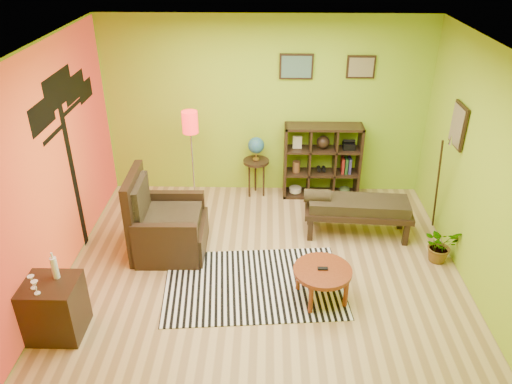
{
  "coord_description": "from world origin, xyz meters",
  "views": [
    {
      "loc": [
        0.03,
        -5.13,
        3.94
      ],
      "look_at": [
        -0.1,
        0.17,
        1.05
      ],
      "focal_mm": 35.0,
      "sensor_mm": 36.0,
      "label": 1
    }
  ],
  "objects_px": {
    "armchair": "(165,228)",
    "floor_lamp": "(191,131)",
    "cube_shelf": "(323,161)",
    "bench": "(355,207)",
    "side_cabinet": "(55,308)",
    "coffee_table": "(322,273)",
    "globe_table": "(256,152)",
    "potted_plant": "(440,248)"
  },
  "relations": [
    {
      "from": "bench",
      "to": "cube_shelf",
      "type": "bearing_deg",
      "value": 107.27
    },
    {
      "from": "floor_lamp",
      "to": "potted_plant",
      "type": "bearing_deg",
      "value": -20.91
    },
    {
      "from": "globe_table",
      "to": "cube_shelf",
      "type": "height_order",
      "value": "cube_shelf"
    },
    {
      "from": "side_cabinet",
      "to": "globe_table",
      "type": "xyz_separation_m",
      "value": [
        2.06,
        3.16,
        0.42
      ]
    },
    {
      "from": "floor_lamp",
      "to": "side_cabinet",
      "type": "bearing_deg",
      "value": -112.58
    },
    {
      "from": "armchair",
      "to": "globe_table",
      "type": "xyz_separation_m",
      "value": [
        1.18,
        1.59,
        0.41
      ]
    },
    {
      "from": "coffee_table",
      "to": "potted_plant",
      "type": "height_order",
      "value": "coffee_table"
    },
    {
      "from": "coffee_table",
      "to": "side_cabinet",
      "type": "distance_m",
      "value": 2.96
    },
    {
      "from": "cube_shelf",
      "to": "side_cabinet",
      "type": "bearing_deg",
      "value": -134.5
    },
    {
      "from": "coffee_table",
      "to": "globe_table",
      "type": "xyz_separation_m",
      "value": [
        -0.83,
        2.53,
        0.4
      ]
    },
    {
      "from": "coffee_table",
      "to": "side_cabinet",
      "type": "xyz_separation_m",
      "value": [
        -2.89,
        -0.63,
        -0.02
      ]
    },
    {
      "from": "coffee_table",
      "to": "bench",
      "type": "xyz_separation_m",
      "value": [
        0.58,
        1.4,
        0.08
      ]
    },
    {
      "from": "potted_plant",
      "to": "coffee_table",
      "type": "bearing_deg",
      "value": -153.87
    },
    {
      "from": "cube_shelf",
      "to": "bench",
      "type": "height_order",
      "value": "cube_shelf"
    },
    {
      "from": "coffee_table",
      "to": "globe_table",
      "type": "distance_m",
      "value": 2.69
    },
    {
      "from": "side_cabinet",
      "to": "potted_plant",
      "type": "distance_m",
      "value": 4.72
    },
    {
      "from": "coffee_table",
      "to": "globe_table",
      "type": "relative_size",
      "value": 0.68
    },
    {
      "from": "side_cabinet",
      "to": "floor_lamp",
      "type": "height_order",
      "value": "floor_lamp"
    },
    {
      "from": "coffee_table",
      "to": "side_cabinet",
      "type": "relative_size",
      "value": 0.7
    },
    {
      "from": "armchair",
      "to": "side_cabinet",
      "type": "height_order",
      "value": "armchair"
    },
    {
      "from": "cube_shelf",
      "to": "bench",
      "type": "xyz_separation_m",
      "value": [
        0.36,
        -1.14,
        -0.16
      ]
    },
    {
      "from": "side_cabinet",
      "to": "cube_shelf",
      "type": "height_order",
      "value": "cube_shelf"
    },
    {
      "from": "side_cabinet",
      "to": "armchair",
      "type": "bearing_deg",
      "value": 60.71
    },
    {
      "from": "cube_shelf",
      "to": "floor_lamp",
      "type": "bearing_deg",
      "value": -166.93
    },
    {
      "from": "armchair",
      "to": "side_cabinet",
      "type": "distance_m",
      "value": 1.8
    },
    {
      "from": "side_cabinet",
      "to": "globe_table",
      "type": "bearing_deg",
      "value": 56.85
    },
    {
      "from": "globe_table",
      "to": "armchair",
      "type": "bearing_deg",
      "value": -126.65
    },
    {
      "from": "coffee_table",
      "to": "bench",
      "type": "relative_size",
      "value": 0.45
    },
    {
      "from": "armchair",
      "to": "potted_plant",
      "type": "bearing_deg",
      "value": -2.36
    },
    {
      "from": "armchair",
      "to": "side_cabinet",
      "type": "bearing_deg",
      "value": -119.29
    },
    {
      "from": "floor_lamp",
      "to": "coffee_table",
      "type": "bearing_deg",
      "value": -49.69
    },
    {
      "from": "armchair",
      "to": "floor_lamp",
      "type": "height_order",
      "value": "floor_lamp"
    },
    {
      "from": "armchair",
      "to": "bench",
      "type": "relative_size",
      "value": 0.75
    },
    {
      "from": "armchair",
      "to": "floor_lamp",
      "type": "xyz_separation_m",
      "value": [
        0.25,
        1.14,
        0.93
      ]
    },
    {
      "from": "coffee_table",
      "to": "cube_shelf",
      "type": "distance_m",
      "value": 2.56
    },
    {
      "from": "armchair",
      "to": "bench",
      "type": "height_order",
      "value": "armchair"
    },
    {
      "from": "cube_shelf",
      "to": "potted_plant",
      "type": "height_order",
      "value": "cube_shelf"
    },
    {
      "from": "potted_plant",
      "to": "bench",
      "type": "bearing_deg",
      "value": 149.54
    },
    {
      "from": "floor_lamp",
      "to": "bench",
      "type": "bearing_deg",
      "value": -16.25
    },
    {
      "from": "armchair",
      "to": "floor_lamp",
      "type": "distance_m",
      "value": 1.49
    },
    {
      "from": "globe_table",
      "to": "potted_plant",
      "type": "height_order",
      "value": "globe_table"
    },
    {
      "from": "floor_lamp",
      "to": "cube_shelf",
      "type": "distance_m",
      "value": 2.15
    }
  ]
}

